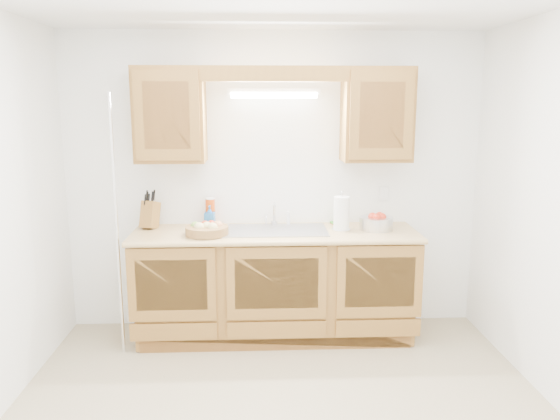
{
  "coord_description": "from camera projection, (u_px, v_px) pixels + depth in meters",
  "views": [
    {
      "loc": [
        -0.15,
        -3.1,
        1.92
      ],
      "look_at": [
        0.02,
        0.85,
        1.14
      ],
      "focal_mm": 35.0,
      "sensor_mm": 36.0,
      "label": 1
    }
  ],
  "objects": [
    {
      "name": "paper_towel",
      "position": [
        342.0,
        214.0,
        4.42
      ],
      "size": [
        0.17,
        0.17,
        0.33
      ],
      "rotation": [
        0.0,
        0.0,
        -0.36
      ],
      "color": "silver",
      "rests_on": "countertop"
    },
    {
      "name": "fluorescent_fixture",
      "position": [
        274.0,
        93.0,
        4.42
      ],
      "size": [
        0.76,
        0.08,
        0.08
      ],
      "color": "white",
      "rests_on": "room"
    },
    {
      "name": "valance",
      "position": [
        275.0,
        74.0,
        4.17
      ],
      "size": [
        2.2,
        0.05,
        0.12
      ],
      "primitive_type": "cube",
      "color": "#9F6E2E",
      "rests_on": "room"
    },
    {
      "name": "upper_cabinet_right",
      "position": [
        377.0,
        115.0,
        4.41
      ],
      "size": [
        0.55,
        0.33,
        0.75
      ],
      "primitive_type": "cube",
      "color": "#9F6E2E",
      "rests_on": "room"
    },
    {
      "name": "outlet_plate",
      "position": [
        384.0,
        194.0,
        4.7
      ],
      "size": [
        0.08,
        0.01,
        0.12
      ],
      "primitive_type": "cube",
      "color": "white",
      "rests_on": "room"
    },
    {
      "name": "wire_shelf_pole",
      "position": [
        117.0,
        228.0,
        4.09
      ],
      "size": [
        0.03,
        0.03,
        2.0
      ],
      "primitive_type": "cylinder",
      "color": "silver",
      "rests_on": "ground"
    },
    {
      "name": "sponge",
      "position": [
        337.0,
        223.0,
        4.68
      ],
      "size": [
        0.12,
        0.09,
        0.02
      ],
      "rotation": [
        0.0,
        0.0,
        0.25
      ],
      "color": "#CC333F",
      "rests_on": "countertop"
    },
    {
      "name": "upper_cabinet_left",
      "position": [
        170.0,
        115.0,
        4.34
      ],
      "size": [
        0.55,
        0.33,
        0.75
      ],
      "primitive_type": "cube",
      "color": "#9F6E2E",
      "rests_on": "room"
    },
    {
      "name": "sink",
      "position": [
        275.0,
        239.0,
        4.44
      ],
      "size": [
        0.84,
        0.46,
        0.36
      ],
      "color": "#9E9EA3",
      "rests_on": "countertop"
    },
    {
      "name": "soap_bottle",
      "position": [
        210.0,
        216.0,
        4.55
      ],
      "size": [
        0.09,
        0.09,
        0.18
      ],
      "primitive_type": "imported",
      "rotation": [
        0.0,
        0.0,
        -0.11
      ],
      "color": "#256FBA",
      "rests_on": "countertop"
    },
    {
      "name": "knife_block",
      "position": [
        150.0,
        214.0,
        4.5
      ],
      "size": [
        0.17,
        0.21,
        0.33
      ],
      "rotation": [
        0.0,
        0.0,
        -0.35
      ],
      "color": "#9F6E2E",
      "rests_on": "countertop"
    },
    {
      "name": "orange_canister",
      "position": [
        210.0,
        211.0,
        4.61
      ],
      "size": [
        0.1,
        0.1,
        0.24
      ],
      "rotation": [
        0.0,
        0.0,
        -0.44
      ],
      "color": "#D5440B",
      "rests_on": "countertop"
    },
    {
      "name": "fruit_basket",
      "position": [
        207.0,
        229.0,
        4.28
      ],
      "size": [
        0.34,
        0.34,
        0.11
      ],
      "rotation": [
        0.0,
        0.0,
        0.01
      ],
      "color": "olive",
      "rests_on": "countertop"
    },
    {
      "name": "countertop",
      "position": [
        275.0,
        234.0,
        4.41
      ],
      "size": [
        2.3,
        0.63,
        0.04
      ],
      "primitive_type": "cube",
      "color": "tan",
      "rests_on": "base_cabinets"
    },
    {
      "name": "apple_bowl",
      "position": [
        376.0,
        222.0,
        4.46
      ],
      "size": [
        0.32,
        0.32,
        0.14
      ],
      "rotation": [
        0.0,
        0.0,
        0.17
      ],
      "color": "silver",
      "rests_on": "countertop"
    },
    {
      "name": "room",
      "position": [
        282.0,
        220.0,
        3.18
      ],
      "size": [
        3.52,
        3.5,
        2.5
      ],
      "color": "tan",
      "rests_on": "ground"
    },
    {
      "name": "base_cabinets",
      "position": [
        275.0,
        285.0,
        4.51
      ],
      "size": [
        2.2,
        0.6,
        0.86
      ],
      "primitive_type": "cube",
      "color": "#9F6E2E",
      "rests_on": "ground"
    }
  ]
}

